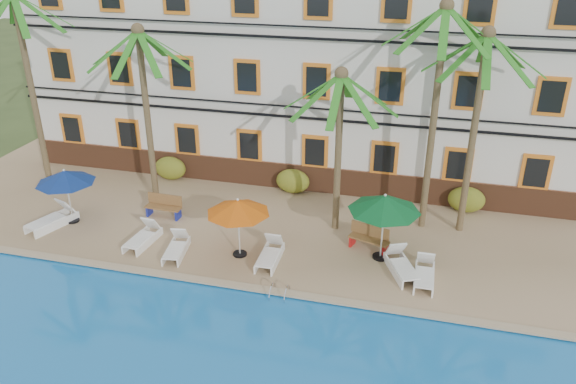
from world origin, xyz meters
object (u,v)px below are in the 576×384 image
(palm_e, at_px, (477,106))
(umbrella_red, at_px, (238,207))
(lounger_e, at_px, (401,265))
(palm_b, at_px, (145,92))
(palm_a, at_px, (28,69))
(palm_c, at_px, (339,127))
(lounger_c, at_px, (176,247))
(bench_left, at_px, (164,206))
(lounger_d, at_px, (270,254))
(lounger_b, at_px, (143,237))
(lounger_f, at_px, (424,274))
(umbrella_green, at_px, (385,204))
(bench_right, at_px, (370,238))
(lounger_a, at_px, (53,219))
(palm_d, at_px, (437,90))
(umbrella_blue, at_px, (65,177))
(pool_ladder, at_px, (280,295))

(palm_e, height_order, umbrella_red, palm_e)
(lounger_e, bearing_deg, palm_b, 164.53)
(palm_a, bearing_deg, palm_c, -0.87)
(lounger_c, relative_size, bench_left, 1.20)
(palm_e, bearing_deg, lounger_d, -148.23)
(palm_a, distance_m, lounger_c, 10.02)
(palm_c, height_order, umbrella_red, palm_c)
(palm_a, distance_m, palm_e, 17.76)
(lounger_b, distance_m, lounger_f, 10.28)
(umbrella_green, relative_size, bench_right, 1.62)
(lounger_a, xyz_separation_m, bench_left, (3.91, 1.89, 0.16))
(palm_b, bearing_deg, umbrella_green, -12.39)
(lounger_b, bearing_deg, palm_d, 21.92)
(umbrella_blue, xyz_separation_m, lounger_a, (-0.52, -0.53, -1.64))
(umbrella_red, relative_size, bench_left, 1.51)
(palm_a, bearing_deg, lounger_c, -24.63)
(bench_left, distance_m, bench_right, 8.47)
(bench_right, bearing_deg, umbrella_green, -48.66)
(umbrella_red, distance_m, bench_left, 4.72)
(palm_e, bearing_deg, umbrella_green, -134.17)
(palm_c, height_order, bench_right, palm_c)
(lounger_b, distance_m, lounger_e, 9.51)
(lounger_b, bearing_deg, palm_e, 19.52)
(umbrella_green, distance_m, lounger_f, 2.69)
(palm_c, bearing_deg, umbrella_blue, -168.36)
(lounger_e, bearing_deg, bench_right, 133.71)
(palm_a, height_order, bench_right, palm_a)
(palm_d, relative_size, lounger_a, 4.00)
(pool_ladder, bearing_deg, bench_right, 55.76)
(lounger_c, bearing_deg, palm_a, 155.37)
(palm_c, relative_size, lounger_d, 3.44)
(palm_d, bearing_deg, bench_left, -169.95)
(palm_b, xyz_separation_m, lounger_d, (6.09, -3.36, -4.54))
(bench_left, relative_size, pool_ladder, 2.04)
(palm_b, xyz_separation_m, umbrella_red, (4.92, -3.25, -2.89))
(bench_right, bearing_deg, pool_ladder, -124.24)
(pool_ladder, bearing_deg, umbrella_red, 135.63)
(lounger_f, xyz_separation_m, bench_right, (-2.03, 1.61, 0.19))
(umbrella_green, bearing_deg, umbrella_red, -167.66)
(umbrella_green, distance_m, bench_left, 9.13)
(palm_b, xyz_separation_m, umbrella_green, (9.86, -2.17, -2.66))
(palm_b, xyz_separation_m, lounger_e, (10.65, -2.95, -4.53))
(palm_c, bearing_deg, lounger_a, -166.24)
(palm_d, xyz_separation_m, umbrella_red, (-6.27, -3.91, -3.54))
(umbrella_green, bearing_deg, lounger_e, -44.79)
(umbrella_blue, bearing_deg, palm_b, 45.91)
(umbrella_blue, height_order, umbrella_red, umbrella_blue)
(palm_b, distance_m, pool_ladder, 9.95)
(lounger_a, height_order, bench_right, lounger_a)
(palm_d, distance_m, palm_e, 1.53)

